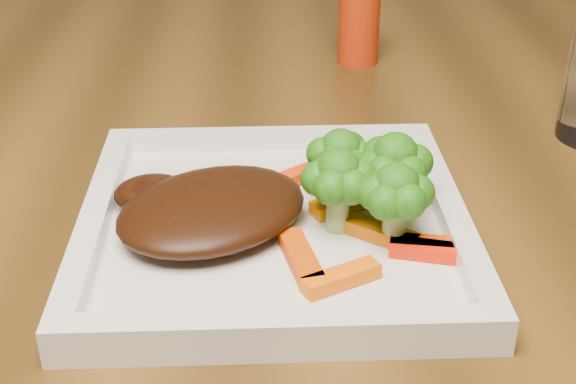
{
  "coord_description": "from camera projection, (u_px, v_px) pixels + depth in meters",
  "views": [
    {
      "loc": [
        -0.18,
        -0.54,
        1.06
      ],
      "look_at": [
        -0.16,
        -0.05,
        0.79
      ],
      "focal_mm": 50.0,
      "sensor_mm": 36.0,
      "label": 1
    }
  ],
  "objects": [
    {
      "name": "carrot_3",
      "position": [
        406.0,
        181.0,
        0.61
      ],
      "size": [
        0.06,
        0.02,
        0.01
      ],
      "primitive_type": "cube",
      "rotation": [
        0.0,
        0.0,
        0.14
      ],
      "color": "#E55003",
      "rests_on": "plate"
    },
    {
      "name": "carrot_0",
      "position": [
        341.0,
        278.0,
        0.5
      ],
      "size": [
        0.05,
        0.04,
        0.01
      ],
      "primitive_type": "cube",
      "rotation": [
        0.0,
        0.0,
        0.47
      ],
      "color": "#FB6404",
      "rests_on": "plate"
    },
    {
      "name": "carrot_7",
      "position": [
        431.0,
        246.0,
        0.53
      ],
      "size": [
        0.06,
        0.02,
        0.01
      ],
      "primitive_type": "cube",
      "rotation": [
        0.0,
        0.0,
        -0.17
      ],
      "color": "red",
      "rests_on": "plate"
    },
    {
      "name": "spice_shaker",
      "position": [
        359.0,
        22.0,
        0.87
      ],
      "size": [
        0.06,
        0.06,
        0.09
      ],
      "primitive_type": "cylinder",
      "rotation": [
        0.0,
        0.0,
        -0.31
      ],
      "color": "#B7290A",
      "rests_on": "dining_table"
    },
    {
      "name": "carrot_4",
      "position": [
        305.0,
        173.0,
        0.63
      ],
      "size": [
        0.05,
        0.04,
        0.01
      ],
      "primitive_type": "cube",
      "rotation": [
        0.0,
        0.0,
        0.64
      ],
      "color": "#EA3803",
      "rests_on": "plate"
    },
    {
      "name": "plate",
      "position": [
        274.0,
        230.0,
        0.57
      ],
      "size": [
        0.27,
        0.27,
        0.01
      ],
      "primitive_type": "cube",
      "color": "white",
      "rests_on": "dining_table"
    },
    {
      "name": "broccoli_1",
      "position": [
        394.0,
        175.0,
        0.57
      ],
      "size": [
        0.06,
        0.06,
        0.06
      ],
      "primitive_type": null,
      "rotation": [
        0.0,
        0.0,
        -0.02
      ],
      "color": "#306F12",
      "rests_on": "plate"
    },
    {
      "name": "carrot_5",
      "position": [
        377.0,
        232.0,
        0.55
      ],
      "size": [
        0.06,
        0.05,
        0.01
      ],
      "primitive_type": "cube",
      "rotation": [
        0.0,
        0.0,
        -0.64
      ],
      "color": "#CE6503",
      "rests_on": "plate"
    },
    {
      "name": "carrot_2",
      "position": [
        300.0,
        257.0,
        0.52
      ],
      "size": [
        0.03,
        0.06,
        0.01
      ],
      "primitive_type": "cube",
      "rotation": [
        0.0,
        0.0,
        1.79
      ],
      "color": "#D14103",
      "rests_on": "plate"
    },
    {
      "name": "carrot_6",
      "position": [
        349.0,
        202.0,
        0.59
      ],
      "size": [
        0.06,
        0.04,
        0.01
      ],
      "primitive_type": "cube",
      "rotation": [
        0.0,
        0.0,
        0.48
      ],
      "color": "orange",
      "rests_on": "plate"
    },
    {
      "name": "broccoli_3",
      "position": [
        338.0,
        190.0,
        0.55
      ],
      "size": [
        0.08,
        0.08,
        0.06
      ],
      "primitive_type": null,
      "rotation": [
        0.0,
        0.0,
        -0.43
      ],
      "color": "#295D0F",
      "rests_on": "plate"
    },
    {
      "name": "carrot_1",
      "position": [
        429.0,
        251.0,
        0.53
      ],
      "size": [
        0.05,
        0.03,
        0.01
      ],
      "primitive_type": "cube",
      "rotation": [
        0.0,
        0.0,
        -0.26
      ],
      "color": "#F42003",
      "rests_on": "plate"
    },
    {
      "name": "broccoli_0",
      "position": [
        340.0,
        160.0,
        0.58
      ],
      "size": [
        0.06,
        0.06,
        0.07
      ],
      "primitive_type": null,
      "rotation": [
        0.0,
        0.0,
        0.18
      ],
      "color": "#2A7A14",
      "rests_on": "plate"
    },
    {
      "name": "broccoli_2",
      "position": [
        395.0,
        206.0,
        0.53
      ],
      "size": [
        0.07,
        0.07,
        0.06
      ],
      "primitive_type": null,
      "rotation": [
        0.0,
        0.0,
        0.25
      ],
      "color": "#1E6E12",
      "rests_on": "plate"
    },
    {
      "name": "steak",
      "position": [
        212.0,
        209.0,
        0.56
      ],
      "size": [
        0.18,
        0.17,
        0.03
      ],
      "primitive_type": "ellipsoid",
      "rotation": [
        0.0,
        0.0,
        0.62
      ],
      "color": "black",
      "rests_on": "plate"
    }
  ]
}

